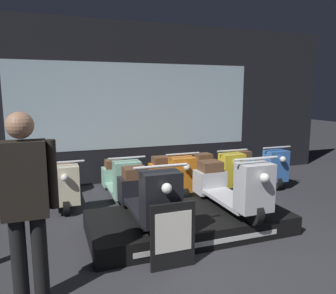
# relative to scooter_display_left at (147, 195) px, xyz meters

# --- Properties ---
(ground_plane) EXTENTS (30.00, 30.00, 0.00)m
(ground_plane) POSITION_rel_scooter_display_left_xyz_m (0.62, -1.07, -0.57)
(ground_plane) COLOR #2D2D33
(shop_wall_back) EXTENTS (8.97, 0.09, 3.20)m
(shop_wall_back) POSITION_rel_scooter_display_left_xyz_m (0.62, 2.77, 1.03)
(shop_wall_back) COLOR black
(shop_wall_back) RESTS_ON ground_plane
(display_platform) EXTENTS (2.63, 1.23, 0.24)m
(display_platform) POSITION_rel_scooter_display_left_xyz_m (0.59, 0.03, -0.45)
(display_platform) COLOR black
(display_platform) RESTS_ON ground_plane
(scooter_display_left) EXTENTS (0.60, 1.57, 0.83)m
(scooter_display_left) POSITION_rel_scooter_display_left_xyz_m (0.00, 0.00, 0.00)
(scooter_display_left) COLOR black
(scooter_display_left) RESTS_ON display_platform
(scooter_display_right) EXTENTS (0.60, 1.57, 0.83)m
(scooter_display_right) POSITION_rel_scooter_display_left_xyz_m (1.18, 0.00, 0.00)
(scooter_display_right) COLOR black
(scooter_display_right) RESTS_ON display_platform
(scooter_backrow_0) EXTENTS (0.60, 1.57, 0.83)m
(scooter_backrow_0) POSITION_rel_scooter_display_left_xyz_m (-0.92, 1.76, -0.24)
(scooter_backrow_0) COLOR black
(scooter_backrow_0) RESTS_ON ground_plane
(scooter_backrow_1) EXTENTS (0.60, 1.57, 0.83)m
(scooter_backrow_1) POSITION_rel_scooter_display_left_xyz_m (0.03, 1.76, -0.24)
(scooter_backrow_1) COLOR black
(scooter_backrow_1) RESTS_ON ground_plane
(scooter_backrow_2) EXTENTS (0.60, 1.57, 0.83)m
(scooter_backrow_2) POSITION_rel_scooter_display_left_xyz_m (0.98, 1.76, -0.24)
(scooter_backrow_2) COLOR black
(scooter_backrow_2) RESTS_ON ground_plane
(scooter_backrow_3) EXTENTS (0.60, 1.57, 0.83)m
(scooter_backrow_3) POSITION_rel_scooter_display_left_xyz_m (1.93, 1.76, -0.24)
(scooter_backrow_3) COLOR black
(scooter_backrow_3) RESTS_ON ground_plane
(scooter_backrow_4) EXTENTS (0.60, 1.57, 0.83)m
(scooter_backrow_4) POSITION_rel_scooter_display_left_xyz_m (2.88, 1.76, -0.24)
(scooter_backrow_4) COLOR black
(scooter_backrow_4) RESTS_ON ground_plane
(person_left_browsing) EXTENTS (0.53, 0.22, 1.68)m
(person_left_browsing) POSITION_rel_scooter_display_left_xyz_m (-1.31, -0.91, 0.40)
(person_left_browsing) COLOR black
(person_left_browsing) RESTS_ON ground_plane
(price_sign_board) EXTENTS (0.49, 0.04, 0.72)m
(price_sign_board) POSITION_rel_scooter_display_left_xyz_m (0.05, -0.78, -0.21)
(price_sign_board) COLOR black
(price_sign_board) RESTS_ON ground_plane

